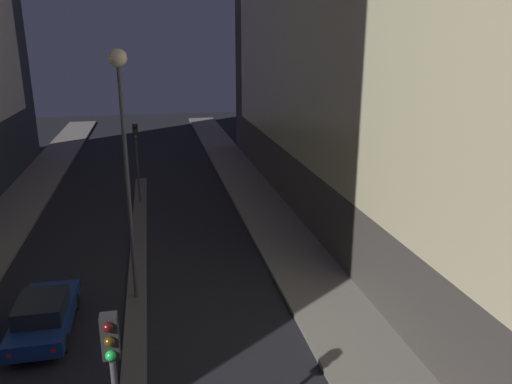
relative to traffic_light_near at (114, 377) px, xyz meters
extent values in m
cube|color=#4C4742|center=(11.93, 17.46, 6.42)|extent=(6.00, 41.71, 20.28)
cube|color=beige|center=(8.95, 17.46, 7.43)|extent=(0.05, 35.46, 15.41)
cube|color=#56544F|center=(0.00, 12.84, -3.67)|extent=(0.79, 30.46, 0.10)
cube|color=#2D2D2D|center=(0.00, 0.03, 0.89)|extent=(0.32, 0.28, 0.90)
sphere|color=#4C0F0F|center=(0.00, -0.15, 1.19)|extent=(0.20, 0.20, 0.20)
sphere|color=#4C380A|center=(0.00, -0.15, 0.89)|extent=(0.20, 0.20, 0.20)
sphere|color=#1EEA4C|center=(0.00, -0.15, 0.59)|extent=(0.20, 0.20, 0.20)
cylinder|color=#4C4C51|center=(0.00, 22.40, -1.59)|extent=(0.12, 0.12, 4.06)
cube|color=#2D2D2D|center=(0.00, 22.40, 0.89)|extent=(0.32, 0.28, 0.90)
sphere|color=#4C0F0F|center=(0.00, 22.22, 1.19)|extent=(0.20, 0.20, 0.20)
sphere|color=#4C380A|center=(0.00, 22.22, 0.89)|extent=(0.20, 0.20, 0.20)
sphere|color=#1EEA4C|center=(0.00, 22.22, 0.59)|extent=(0.20, 0.20, 0.20)
cylinder|color=#4C4C51|center=(0.00, 9.93, 0.90)|extent=(0.16, 0.16, 9.04)
sphere|color=#F9EAB2|center=(0.00, 9.93, 5.61)|extent=(0.64, 0.64, 0.64)
cube|color=navy|center=(-3.08, 8.17, -3.12)|extent=(1.84, 4.44, 0.56)
cube|color=black|center=(-3.08, 7.84, -2.55)|extent=(1.56, 2.00, 0.60)
cube|color=red|center=(-3.72, 5.95, -3.10)|extent=(0.14, 0.04, 0.10)
cube|color=red|center=(-2.44, 5.95, -3.10)|extent=(0.14, 0.04, 0.10)
cylinder|color=black|center=(-3.89, 9.55, -3.40)|extent=(0.22, 0.64, 0.64)
cylinder|color=black|center=(-2.27, 9.55, -3.40)|extent=(0.22, 0.64, 0.64)
cylinder|color=black|center=(-3.89, 6.80, -3.40)|extent=(0.22, 0.64, 0.64)
cylinder|color=black|center=(-2.27, 6.80, -3.40)|extent=(0.22, 0.64, 0.64)
camera|label=1|loc=(1.01, -8.51, 6.21)|focal=35.00mm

